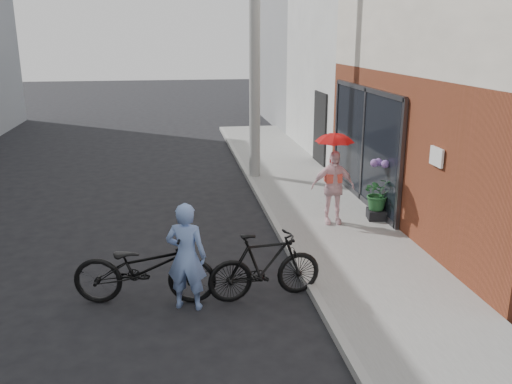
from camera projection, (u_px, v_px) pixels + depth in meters
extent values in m
plane|color=black|center=(243.00, 279.00, 8.51)|extent=(80.00, 80.00, 0.00)
cube|color=gray|center=(335.00, 226.00, 10.70)|extent=(2.20, 24.00, 0.12)
cube|color=#9E9E99|center=(278.00, 229.00, 10.53)|extent=(0.12, 24.00, 0.12)
cube|color=black|center=(364.00, 145.00, 11.92)|extent=(0.06, 3.80, 2.40)
cube|color=white|center=(437.00, 157.00, 8.66)|extent=(0.04, 0.40, 0.30)
cube|color=silver|center=(431.00, 41.00, 17.14)|extent=(8.00, 6.00, 7.00)
cube|color=gray|center=(357.00, 40.00, 23.78)|extent=(8.00, 8.00, 7.00)
cylinder|color=#9E9E99|center=(255.00, 43.00, 13.39)|extent=(0.28, 0.28, 7.00)
imported|color=#7694D2|center=(186.00, 257.00, 7.42)|extent=(0.65, 0.52, 1.54)
imported|color=black|center=(145.00, 268.00, 7.64)|extent=(2.10, 0.98, 1.06)
imported|color=black|center=(265.00, 266.00, 7.78)|extent=(1.72, 0.68, 1.01)
imported|color=#FAD2D8|center=(333.00, 187.00, 10.53)|extent=(0.87, 0.41, 1.45)
imported|color=red|center=(335.00, 135.00, 10.24)|extent=(0.71, 0.71, 0.62)
cube|color=black|center=(377.00, 214.00, 10.91)|extent=(0.43, 0.43, 0.20)
imported|color=#245B2C|center=(378.00, 193.00, 10.79)|extent=(0.61, 0.53, 0.68)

